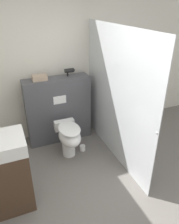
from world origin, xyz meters
TOP-DOWN VIEW (x-y plane):
  - ground_plane at (0.00, 0.00)m, footprint 12.00×12.00m
  - wall_back at (0.00, 2.20)m, footprint 8.00×0.06m
  - partition_panel at (-0.23, 1.92)m, footprint 1.14×0.32m
  - shower_glass at (0.48, 1.13)m, footprint 0.04×2.09m
  - toilet at (-0.23, 1.32)m, footprint 0.34×0.60m
  - sink_vanity at (-1.21, 0.69)m, footprint 0.53×0.49m
  - hair_drier at (0.02, 1.94)m, footprint 0.19×0.07m
  - folded_towel at (-0.50, 1.92)m, footprint 0.24×0.15m
  - spare_toilet_roll at (0.02, 1.38)m, footprint 0.10×0.10m

SIDE VIEW (x-z plane):
  - ground_plane at x=0.00m, z-range 0.00..0.00m
  - spare_toilet_roll at x=0.02m, z-range 0.00..0.10m
  - toilet at x=-0.23m, z-range 0.09..0.67m
  - sink_vanity at x=-1.21m, z-range -0.07..1.07m
  - partition_panel at x=-0.23m, z-range 0.00..1.20m
  - shower_glass at x=0.48m, z-range 0.00..2.08m
  - folded_towel at x=-0.50m, z-range 1.20..1.29m
  - wall_back at x=0.00m, z-range 0.00..2.50m
  - hair_drier at x=0.02m, z-range 1.22..1.36m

